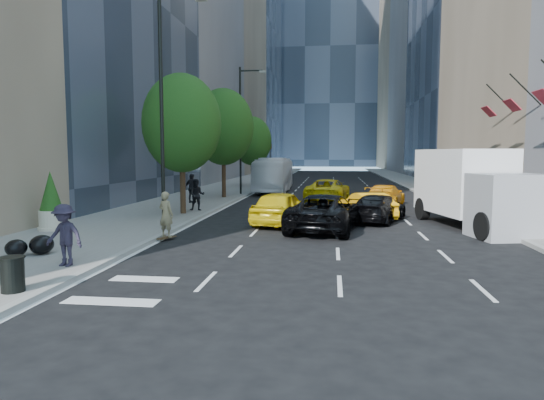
# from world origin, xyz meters

# --- Properties ---
(ground) EXTENTS (160.00, 160.00, 0.00)m
(ground) POSITION_xyz_m (0.00, 0.00, 0.00)
(ground) COLOR black
(ground) RESTS_ON ground
(sidewalk_left) EXTENTS (6.00, 120.00, 0.15)m
(sidewalk_left) POSITION_xyz_m (-9.00, 30.00, 0.07)
(sidewalk_left) COLOR slate
(sidewalk_left) RESTS_ON ground
(sidewalk_right) EXTENTS (4.00, 120.00, 0.15)m
(sidewalk_right) POSITION_xyz_m (10.00, 30.00, 0.07)
(sidewalk_right) COLOR slate
(sidewalk_right) RESTS_ON ground
(tower_left_end) EXTENTS (20.00, 28.00, 60.00)m
(tower_left_end) POSITION_xyz_m (-22.00, 92.00, 30.00)
(tower_left_end) COLOR #2A3341
(tower_left_end) RESTS_ON ground
(tower_right_far) EXTENTS (20.00, 24.00, 50.00)m
(tower_right_far) POSITION_xyz_m (22.00, 98.00, 25.00)
(tower_right_far) COLOR #766551
(tower_right_far) RESTS_ON ground
(lamp_near) EXTENTS (2.13, 0.22, 10.00)m
(lamp_near) POSITION_xyz_m (-6.32, 4.00, 5.81)
(lamp_near) COLOR black
(lamp_near) RESTS_ON sidewalk_left
(lamp_far) EXTENTS (2.13, 0.22, 10.00)m
(lamp_far) POSITION_xyz_m (-6.32, 22.00, 5.81)
(lamp_far) COLOR black
(lamp_far) RESTS_ON sidewalk_left
(tree_near) EXTENTS (4.20, 4.20, 7.46)m
(tree_near) POSITION_xyz_m (-7.20, 9.00, 4.97)
(tree_near) COLOR #302312
(tree_near) RESTS_ON sidewalk_left
(tree_mid) EXTENTS (4.50, 4.50, 7.99)m
(tree_mid) POSITION_xyz_m (-7.20, 19.00, 5.32)
(tree_mid) COLOR #302312
(tree_mid) RESTS_ON sidewalk_left
(tree_far) EXTENTS (3.90, 3.90, 6.92)m
(tree_far) POSITION_xyz_m (-7.20, 32.00, 4.62)
(tree_far) COLOR #302312
(tree_far) RESTS_ON sidewalk_left
(traffic_signal) EXTENTS (2.48, 0.53, 5.20)m
(traffic_signal) POSITION_xyz_m (-6.40, 40.00, 4.23)
(traffic_signal) COLOR black
(traffic_signal) RESTS_ON sidewalk_left
(facade_flags) EXTENTS (1.85, 13.30, 2.05)m
(facade_flags) POSITION_xyz_m (10.64, 10.00, 6.18)
(facade_flags) COLOR black
(facade_flags) RESTS_ON ground
(skateboarder) EXTENTS (0.76, 0.64, 1.78)m
(skateboarder) POSITION_xyz_m (-5.60, 1.74, 0.89)
(skateboarder) COLOR #807250
(skateboarder) RESTS_ON ground
(black_sedan_lincoln) EXTENTS (3.59, 6.14, 1.61)m
(black_sedan_lincoln) POSITION_xyz_m (0.50, 4.93, 0.80)
(black_sedan_lincoln) COLOR black
(black_sedan_lincoln) RESTS_ON ground
(black_sedan_mercedes) EXTENTS (3.42, 5.07, 1.36)m
(black_sedan_mercedes) POSITION_xyz_m (3.07, 8.00, 0.68)
(black_sedan_mercedes) COLOR black
(black_sedan_mercedes) RESTS_ON ground
(taxi_a) EXTENTS (2.74, 5.03, 1.62)m
(taxi_a) POSITION_xyz_m (-1.62, 6.50, 0.81)
(taxi_a) COLOR gold
(taxi_a) RESTS_ON ground
(taxi_b) EXTENTS (2.90, 4.43, 1.38)m
(taxi_b) POSITION_xyz_m (2.56, 9.00, 0.69)
(taxi_b) COLOR #F9A40D
(taxi_b) RESTS_ON ground
(taxi_c) EXTENTS (3.40, 6.02, 1.59)m
(taxi_c) POSITION_xyz_m (0.50, 18.00, 0.79)
(taxi_c) COLOR #DCC10B
(taxi_c) RESTS_ON ground
(taxi_d) EXTENTS (3.22, 5.12, 1.38)m
(taxi_d) POSITION_xyz_m (4.20, 15.50, 0.69)
(taxi_d) COLOR #F49D0C
(taxi_d) RESTS_ON ground
(city_bus) EXTENTS (2.66, 10.82, 3.00)m
(city_bus) POSITION_xyz_m (-4.31, 26.27, 1.50)
(city_bus) COLOR white
(city_bus) RESTS_ON ground
(box_truck) EXTENTS (4.21, 7.86, 3.57)m
(box_truck) POSITION_xyz_m (7.13, 6.61, 1.82)
(box_truck) COLOR silver
(box_truck) RESTS_ON ground
(pedestrian_a) EXTENTS (0.95, 0.78, 1.78)m
(pedestrian_a) POSITION_xyz_m (-6.80, 10.32, 1.04)
(pedestrian_a) COLOR black
(pedestrian_a) RESTS_ON sidewalk_left
(pedestrian_b) EXTENTS (1.22, 0.83, 1.92)m
(pedestrian_b) POSITION_xyz_m (-8.30, 14.46, 1.11)
(pedestrian_b) COLOR black
(pedestrian_b) RESTS_ON sidewalk_left
(pedestrian_c) EXTENTS (1.24, 0.83, 1.79)m
(pedestrian_c) POSITION_xyz_m (-6.80, -3.40, 1.04)
(pedestrian_c) COLOR #231E2D
(pedestrian_c) RESTS_ON sidewalk_left
(trash_can) EXTENTS (0.53, 0.53, 0.79)m
(trash_can) POSITION_xyz_m (-6.60, -6.00, 0.55)
(trash_can) COLOR black
(trash_can) RESTS_ON sidewalk_left
(planter_shrub) EXTENTS (1.04, 1.04, 2.49)m
(planter_shrub) POSITION_xyz_m (-11.00, 2.81, 1.34)
(planter_shrub) COLOR beige
(planter_shrub) RESTS_ON sidewalk_left
(garbage_bags) EXTENTS (1.25, 1.21, 0.62)m
(garbage_bags) POSITION_xyz_m (-8.68, -2.12, 0.44)
(garbage_bags) COLOR black
(garbage_bags) RESTS_ON sidewalk_left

